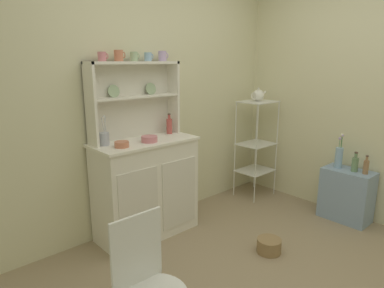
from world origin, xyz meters
TOP-DOWN VIEW (x-y plane):
  - wall_back at (0.00, 1.62)m, footprint 3.84×0.05m
  - hutch_cabinet at (-0.26, 1.37)m, footprint 0.96×0.45m
  - hutch_shelf_unit at (-0.26, 1.53)m, footprint 0.89×0.18m
  - bakers_rack at (1.28, 1.29)m, footprint 0.42×0.33m
  - side_shelf_blue at (1.44, 0.24)m, footprint 0.28×0.48m
  - wire_chair at (-1.08, 0.18)m, footprint 0.36×0.36m
  - floor_basket at (0.32, 0.39)m, footprint 0.21×0.21m
  - cup_rose_0 at (-0.56, 1.49)m, footprint 0.08×0.07m
  - cup_terracotta_1 at (-0.41, 1.49)m, footprint 0.09×0.08m
  - cup_sage_2 at (-0.26, 1.49)m, footprint 0.08×0.07m
  - cup_sky_3 at (-0.11, 1.49)m, footprint 0.08×0.07m
  - cup_lilac_4 at (0.05, 1.49)m, footprint 0.09×0.08m
  - bowl_mixing_large at (-0.54, 1.29)m, footprint 0.12×0.12m
  - bowl_floral_medium at (-0.26, 1.29)m, footprint 0.14×0.14m
  - jam_bottle at (0.09, 1.45)m, footprint 0.06×0.06m
  - utensil_jar at (-0.61, 1.45)m, footprint 0.08×0.08m
  - porcelain_teapot at (1.27, 1.29)m, footprint 0.22×0.13m
  - flower_vase at (1.44, 0.36)m, footprint 0.08×0.08m
  - oil_bottle at (1.44, 0.19)m, footprint 0.06×0.06m
  - vinegar_bottle at (1.44, 0.08)m, footprint 0.05×0.05m

SIDE VIEW (x-z plane):
  - floor_basket at x=0.32m, z-range 0.00..0.12m
  - side_shelf_blue at x=1.44m, z-range 0.00..0.54m
  - hutch_cabinet at x=-0.26m, z-range 0.01..0.93m
  - wire_chair at x=-1.08m, z-range 0.09..0.94m
  - vinegar_bottle at x=1.44m, z-range 0.52..0.70m
  - oil_bottle at x=1.44m, z-range 0.51..0.72m
  - flower_vase at x=1.44m, z-range 0.48..0.84m
  - bakers_rack at x=1.28m, z-range 0.13..1.29m
  - bowl_mixing_large at x=-0.54m, z-range 0.92..0.96m
  - bowl_floral_medium at x=-0.26m, z-range 0.92..0.97m
  - utensil_jar at x=-0.61m, z-range 0.85..1.10m
  - jam_bottle at x=0.09m, z-range 0.90..1.10m
  - porcelain_teapot at x=1.27m, z-range 1.15..1.30m
  - wall_back at x=0.00m, z-range 0.00..2.50m
  - hutch_shelf_unit at x=-0.26m, z-range 0.97..1.67m
  - cup_rose_0 at x=-0.56m, z-range 1.61..1.69m
  - cup_sky_3 at x=-0.11m, z-range 1.61..1.69m
  - cup_sage_2 at x=-0.26m, z-range 1.61..1.69m
  - cup_terracotta_1 at x=-0.41m, z-range 1.61..1.70m
  - cup_lilac_4 at x=0.05m, z-range 1.61..1.70m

